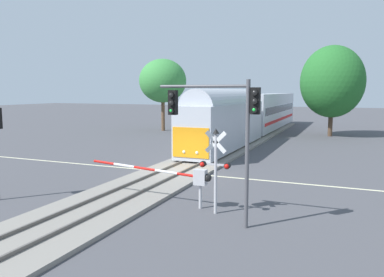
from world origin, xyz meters
name	(u,v)px	position (x,y,z in m)	size (l,w,h in m)	color
ground_plane	(177,173)	(0.00, 0.00, 0.00)	(220.00, 220.00, 0.00)	#47474C
road_centre_stripe	(177,173)	(0.00, 0.00, 0.00)	(44.00, 0.20, 0.01)	beige
railway_track	(177,171)	(0.00, 0.00, 0.10)	(4.40, 80.00, 0.32)	gray
commuter_train	(253,113)	(0.00, 21.05, 2.78)	(3.04, 40.35, 5.16)	#B2B7C1
crossing_gate_near	(185,176)	(3.45, -6.52, 1.43)	(6.34, 0.40, 1.85)	#B7B7BC
crossing_signal_mast	(215,162)	(5.08, -6.98, 2.28)	(1.36, 0.44, 3.73)	#B2B2B7
traffic_signal_near_right	(222,117)	(5.75, -8.17, 4.32)	(4.12, 0.38, 5.74)	#4C4C51
elm_centre_background	(332,82)	(8.20, 25.30, 6.37)	(7.26, 7.26, 10.54)	#4C3828
pine_left_background	(163,81)	(-12.86, 23.42, 6.62)	(6.24, 6.24, 9.51)	brown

